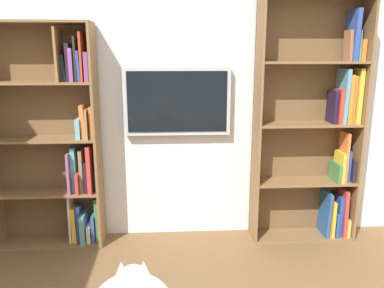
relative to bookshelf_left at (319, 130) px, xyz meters
name	(u,v)px	position (x,y,z in m)	size (l,w,h in m)	color
wall_back	(177,93)	(1.28, -0.16, 0.32)	(4.52, 0.06, 2.70)	silver
bookshelf_left	(319,130)	(0.00, 0.00, 0.00)	(0.94, 0.28, 2.18)	brown
bookshelf_right	(58,142)	(2.33, 0.00, -0.09)	(0.95, 0.28, 1.96)	brown
wall_mounted_tv	(177,101)	(1.28, -0.08, 0.25)	(0.95, 0.07, 0.61)	#B7B7BC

